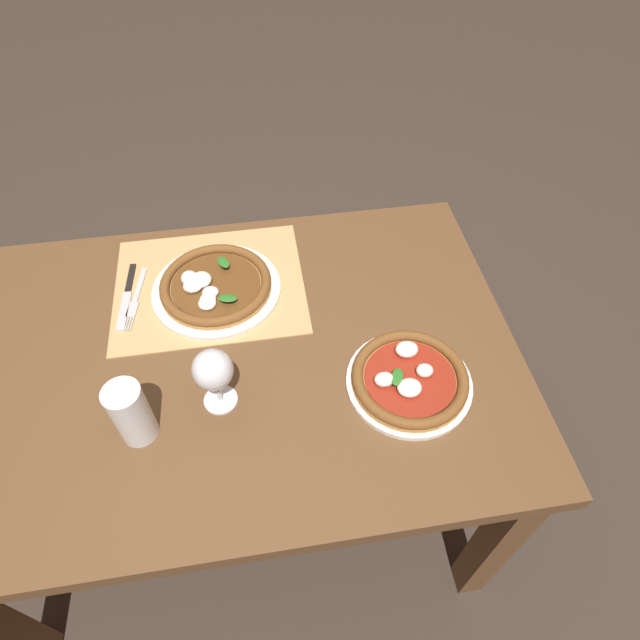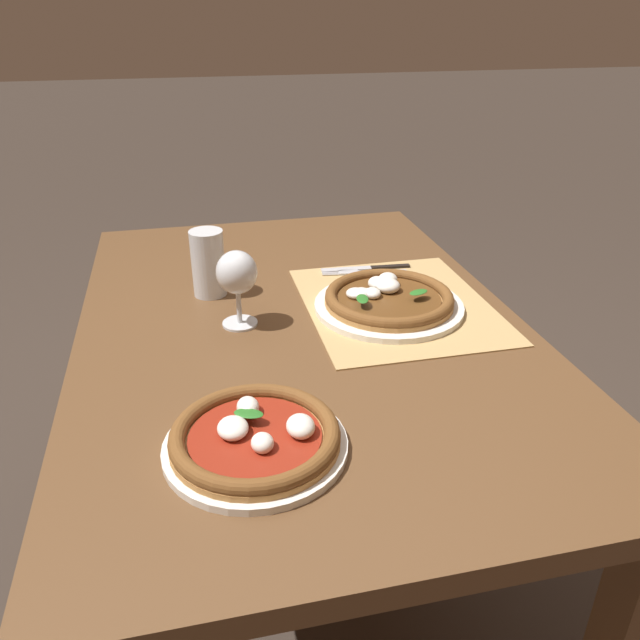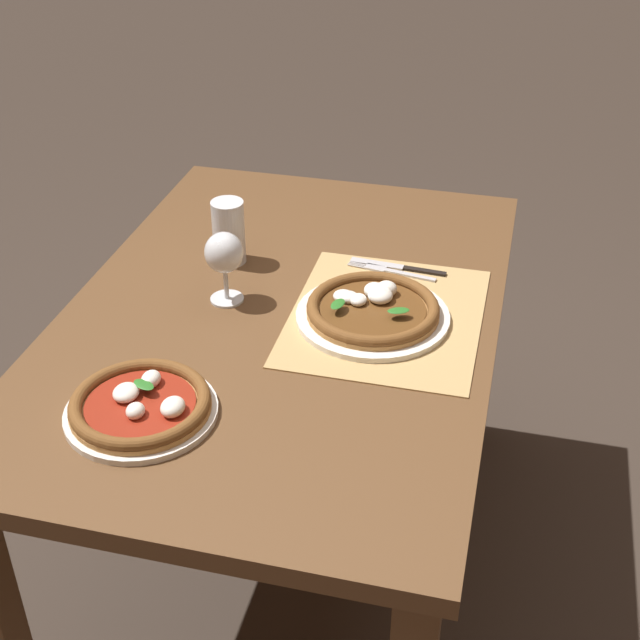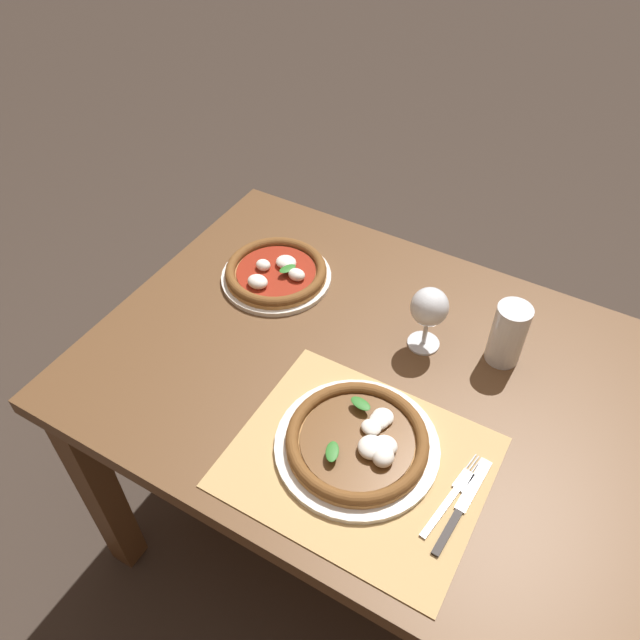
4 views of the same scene
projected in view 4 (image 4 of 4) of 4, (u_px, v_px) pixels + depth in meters
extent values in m
plane|color=#382D26|center=(373.00, 541.00, 1.82)|extent=(24.00, 24.00, 0.00)
cube|color=brown|center=(394.00, 386.00, 1.30)|extent=(1.30, 0.87, 0.04)
cube|color=brown|center=(100.00, 490.00, 1.54)|extent=(0.07, 0.07, 0.70)
cube|color=brown|center=(267.00, 306.00, 2.00)|extent=(0.07, 0.07, 0.70)
cube|color=tan|center=(359.00, 462.00, 1.15)|extent=(0.46, 0.38, 0.00)
cylinder|color=silver|center=(357.00, 446.00, 1.17)|extent=(0.31, 0.31, 0.01)
cylinder|color=#B77F42|center=(357.00, 442.00, 1.16)|extent=(0.27, 0.27, 0.01)
torus|color=brown|center=(357.00, 439.00, 1.15)|extent=(0.27, 0.27, 0.02)
cylinder|color=brown|center=(357.00, 440.00, 1.15)|extent=(0.21, 0.21, 0.00)
ellipsoid|color=white|center=(383.00, 457.00, 1.11)|extent=(0.04, 0.04, 0.03)
ellipsoid|color=white|center=(372.00, 447.00, 1.13)|extent=(0.05, 0.05, 0.03)
ellipsoid|color=white|center=(383.00, 417.00, 1.18)|extent=(0.04, 0.04, 0.02)
ellipsoid|color=white|center=(371.00, 427.00, 1.16)|extent=(0.04, 0.03, 0.02)
ellipsoid|color=white|center=(385.00, 446.00, 1.13)|extent=(0.05, 0.04, 0.03)
ellipsoid|color=white|center=(379.00, 421.00, 1.17)|extent=(0.04, 0.04, 0.02)
ellipsoid|color=#286B23|center=(332.00, 452.00, 1.12)|extent=(0.04, 0.05, 0.00)
ellipsoid|color=#286B23|center=(361.00, 403.00, 1.19)|extent=(0.05, 0.03, 0.00)
cylinder|color=silver|center=(276.00, 277.00, 1.51)|extent=(0.27, 0.27, 0.01)
cylinder|color=#B77F42|center=(276.00, 273.00, 1.50)|extent=(0.24, 0.24, 0.01)
torus|color=brown|center=(276.00, 270.00, 1.49)|extent=(0.24, 0.24, 0.02)
cylinder|color=maroon|center=(276.00, 271.00, 1.49)|extent=(0.19, 0.19, 0.00)
ellipsoid|color=white|center=(286.00, 262.00, 1.50)|extent=(0.05, 0.04, 0.03)
ellipsoid|color=white|center=(258.00, 282.00, 1.45)|extent=(0.05, 0.04, 0.03)
ellipsoid|color=white|center=(263.00, 265.00, 1.49)|extent=(0.04, 0.03, 0.03)
ellipsoid|color=white|center=(297.00, 275.00, 1.47)|extent=(0.04, 0.03, 0.03)
ellipsoid|color=#286B23|center=(288.00, 269.00, 1.47)|extent=(0.04, 0.05, 0.00)
cylinder|color=silver|center=(423.00, 343.00, 1.36)|extent=(0.07, 0.07, 0.00)
cylinder|color=silver|center=(425.00, 332.00, 1.33)|extent=(0.01, 0.01, 0.06)
ellipsoid|color=silver|center=(430.00, 307.00, 1.28)|extent=(0.08, 0.08, 0.08)
ellipsoid|color=#AD5B14|center=(429.00, 310.00, 1.29)|extent=(0.07, 0.07, 0.05)
cylinder|color=silver|center=(508.00, 334.00, 1.28)|extent=(0.07, 0.07, 0.15)
cylinder|color=black|center=(507.00, 339.00, 1.29)|extent=(0.07, 0.07, 0.12)
cylinder|color=silver|center=(514.00, 316.00, 1.24)|extent=(0.07, 0.07, 0.02)
cube|color=#B7B7BC|center=(440.00, 513.00, 1.07)|extent=(0.03, 0.12, 0.00)
cube|color=#B7B7BC|center=(463.00, 481.00, 1.12)|extent=(0.03, 0.05, 0.00)
cylinder|color=#B7B7BC|center=(479.00, 467.00, 1.14)|extent=(0.01, 0.04, 0.00)
cylinder|color=#B7B7BC|center=(476.00, 465.00, 1.14)|extent=(0.01, 0.04, 0.00)
cylinder|color=#B7B7BC|center=(474.00, 464.00, 1.14)|extent=(0.01, 0.04, 0.00)
cylinder|color=#B7B7BC|center=(471.00, 462.00, 1.15)|extent=(0.01, 0.04, 0.00)
cube|color=black|center=(447.00, 533.00, 1.05)|extent=(0.02, 0.10, 0.01)
cube|color=#B7B7BC|center=(474.00, 485.00, 1.11)|extent=(0.03, 0.12, 0.00)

